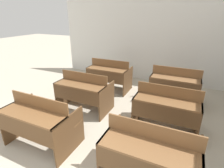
% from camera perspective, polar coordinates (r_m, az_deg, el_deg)
% --- Properties ---
extents(wall_back, '(5.93, 0.06, 2.77)m').
position_cam_1_polar(wall_back, '(5.96, 10.48, 14.42)').
color(wall_back, silver).
rests_on(wall_back, ground_plane).
extents(bench_front_left, '(1.18, 0.73, 0.91)m').
position_cam_1_polar(bench_front_left, '(3.20, -22.50, -10.98)').
color(bench_front_left, brown).
rests_on(bench_front_left, ground_plane).
extents(bench_front_right, '(1.18, 0.73, 0.91)m').
position_cam_1_polar(bench_front_right, '(2.43, 12.16, -21.57)').
color(bench_front_right, brown).
rests_on(bench_front_right, ground_plane).
extents(bench_second_left, '(1.18, 0.73, 0.91)m').
position_cam_1_polar(bench_second_left, '(4.07, -9.20, -2.27)').
color(bench_second_left, brown).
rests_on(bench_second_left, ground_plane).
extents(bench_second_right, '(1.18, 0.73, 0.91)m').
position_cam_1_polar(bench_second_right, '(3.49, 17.39, -7.38)').
color(bench_second_right, brown).
rests_on(bench_second_right, ground_plane).
extents(bench_third_left, '(1.18, 0.73, 0.91)m').
position_cam_1_polar(bench_third_left, '(5.13, -0.92, 3.16)').
color(bench_third_left, brown).
rests_on(bench_third_left, ground_plane).
extents(bench_third_right, '(1.18, 0.73, 0.91)m').
position_cam_1_polar(bench_third_right, '(4.68, 19.78, -0.08)').
color(bench_third_right, brown).
rests_on(bench_third_right, ground_plane).
extents(schoolbag, '(0.28, 0.23, 0.34)m').
position_cam_1_polar(schoolbag, '(4.00, -29.64, -10.66)').
color(schoolbag, maroon).
rests_on(schoolbag, ground_plane).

